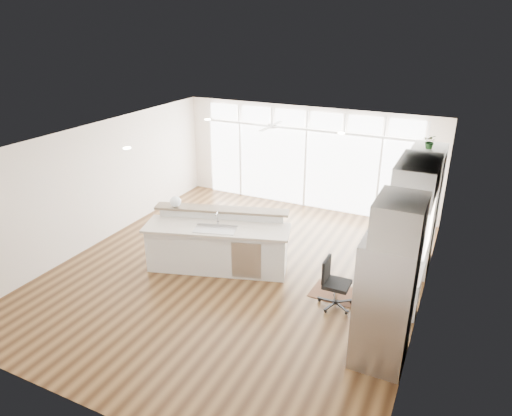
% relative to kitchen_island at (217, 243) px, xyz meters
% --- Properties ---
extents(floor, '(7.00, 8.00, 0.02)m').
position_rel_kitchen_island_xyz_m(floor, '(0.42, 0.08, -0.59)').
color(floor, '#432914').
rests_on(floor, ground).
extents(ceiling, '(7.00, 8.00, 0.02)m').
position_rel_kitchen_island_xyz_m(ceiling, '(0.42, 0.08, 2.12)').
color(ceiling, silver).
rests_on(ceiling, wall_back).
extents(wall_back, '(7.00, 0.04, 2.70)m').
position_rel_kitchen_island_xyz_m(wall_back, '(0.42, 4.08, 0.77)').
color(wall_back, white).
rests_on(wall_back, floor).
extents(wall_front, '(7.00, 0.04, 2.70)m').
position_rel_kitchen_island_xyz_m(wall_front, '(0.42, -3.92, 0.77)').
color(wall_front, white).
rests_on(wall_front, floor).
extents(wall_left, '(0.04, 8.00, 2.70)m').
position_rel_kitchen_island_xyz_m(wall_left, '(-3.08, 0.08, 0.77)').
color(wall_left, white).
rests_on(wall_left, floor).
extents(wall_right, '(0.04, 8.00, 2.70)m').
position_rel_kitchen_island_xyz_m(wall_right, '(3.92, 0.08, 0.77)').
color(wall_right, white).
rests_on(wall_right, floor).
extents(glass_wall, '(5.80, 0.06, 2.08)m').
position_rel_kitchen_island_xyz_m(glass_wall, '(0.42, 4.02, 0.47)').
color(glass_wall, white).
rests_on(glass_wall, wall_back).
extents(transom_row, '(5.90, 0.06, 0.40)m').
position_rel_kitchen_island_xyz_m(transom_row, '(0.42, 4.02, 1.80)').
color(transom_row, white).
rests_on(transom_row, wall_back).
extents(desk_window, '(0.04, 0.85, 0.85)m').
position_rel_kitchen_island_xyz_m(desk_window, '(3.88, 0.38, 0.97)').
color(desk_window, white).
rests_on(desk_window, wall_right).
extents(ceiling_fan, '(1.16, 1.16, 0.32)m').
position_rel_kitchen_island_xyz_m(ceiling_fan, '(-0.08, 2.88, 1.90)').
color(ceiling_fan, white).
rests_on(ceiling_fan, ceiling).
extents(recessed_lights, '(3.40, 3.00, 0.02)m').
position_rel_kitchen_island_xyz_m(recessed_lights, '(0.42, 0.28, 2.10)').
color(recessed_lights, white).
rests_on(recessed_lights, ceiling).
extents(oven_cabinet, '(0.64, 1.20, 2.50)m').
position_rel_kitchen_island_xyz_m(oven_cabinet, '(3.59, 1.88, 0.67)').
color(oven_cabinet, white).
rests_on(oven_cabinet, floor).
extents(desk_nook, '(0.72, 1.30, 0.76)m').
position_rel_kitchen_island_xyz_m(desk_nook, '(3.55, 0.38, -0.20)').
color(desk_nook, white).
rests_on(desk_nook, floor).
extents(upper_cabinets, '(0.64, 1.30, 0.64)m').
position_rel_kitchen_island_xyz_m(upper_cabinets, '(3.59, 0.38, 1.77)').
color(upper_cabinets, white).
rests_on(upper_cabinets, wall_right).
extents(refrigerator, '(0.76, 0.90, 2.00)m').
position_rel_kitchen_island_xyz_m(refrigerator, '(3.53, -1.27, 0.42)').
color(refrigerator, '#ABABB0').
rests_on(refrigerator, floor).
extents(fridge_cabinet, '(0.64, 0.90, 0.60)m').
position_rel_kitchen_island_xyz_m(fridge_cabinet, '(3.59, -1.27, 1.72)').
color(fridge_cabinet, white).
rests_on(fridge_cabinet, wall_right).
extents(framed_photos, '(0.06, 0.22, 0.80)m').
position_rel_kitchen_island_xyz_m(framed_photos, '(3.88, 1.00, 0.82)').
color(framed_photos, black).
rests_on(framed_photos, wall_right).
extents(kitchen_island, '(3.10, 1.90, 1.15)m').
position_rel_kitchen_island_xyz_m(kitchen_island, '(0.00, 0.00, 0.00)').
color(kitchen_island, white).
rests_on(kitchen_island, floor).
extents(rug, '(0.94, 0.70, 0.01)m').
position_rel_kitchen_island_xyz_m(rug, '(2.46, 0.14, -0.57)').
color(rug, '#331A10').
rests_on(rug, floor).
extents(office_chair, '(0.47, 0.44, 0.90)m').
position_rel_kitchen_island_xyz_m(office_chair, '(2.56, -0.24, -0.13)').
color(office_chair, black).
rests_on(office_chair, floor).
extents(fishbowl, '(0.26, 0.26, 0.23)m').
position_rel_kitchen_island_xyz_m(fishbowl, '(-1.03, 0.10, 0.69)').
color(fishbowl, white).
rests_on(fishbowl, kitchen_island).
extents(monitor, '(0.15, 0.53, 0.44)m').
position_rel_kitchen_island_xyz_m(monitor, '(3.47, 0.38, 0.40)').
color(monitor, black).
rests_on(monitor, desk_nook).
extents(keyboard, '(0.12, 0.30, 0.01)m').
position_rel_kitchen_island_xyz_m(keyboard, '(3.30, 0.38, 0.19)').
color(keyboard, silver).
rests_on(keyboard, desk_nook).
extents(potted_plant, '(0.28, 0.30, 0.21)m').
position_rel_kitchen_island_xyz_m(potted_plant, '(3.59, 1.88, 2.03)').
color(potted_plant, '#275725').
rests_on(potted_plant, oven_cabinet).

